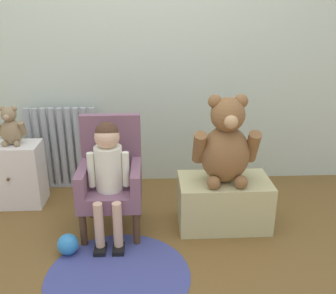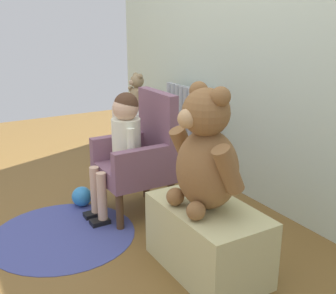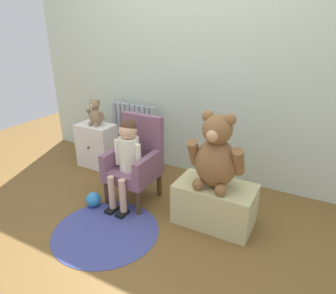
% 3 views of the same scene
% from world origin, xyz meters
% --- Properties ---
extents(ground_plane, '(6.00, 6.00, 0.00)m').
position_xyz_m(ground_plane, '(0.00, 0.00, 0.00)').
color(ground_plane, brown).
extents(back_wall, '(3.80, 0.05, 2.40)m').
position_xyz_m(back_wall, '(0.00, 1.28, 1.20)').
color(back_wall, beige).
rests_on(back_wall, ground_plane).
extents(radiator, '(0.56, 0.05, 0.66)m').
position_xyz_m(radiator, '(-0.65, 1.15, 0.33)').
color(radiator, '#A4A9B1').
rests_on(radiator, ground_plane).
extents(small_dresser, '(0.40, 0.27, 0.47)m').
position_xyz_m(small_dresser, '(-0.95, 0.88, 0.24)').
color(small_dresser, white).
rests_on(small_dresser, ground_plane).
extents(child_armchair, '(0.39, 0.40, 0.74)m').
position_xyz_m(child_armchair, '(-0.22, 0.54, 0.36)').
color(child_armchair, '#7B5368').
rests_on(child_armchair, ground_plane).
extents(child_figure, '(0.25, 0.35, 0.75)m').
position_xyz_m(child_figure, '(-0.22, 0.43, 0.49)').
color(child_figure, silver).
rests_on(child_figure, ground_plane).
extents(low_bench, '(0.59, 0.35, 0.33)m').
position_xyz_m(low_bench, '(0.52, 0.52, 0.16)').
color(low_bench, '#C1BA81').
rests_on(low_bench, ground_plane).
extents(large_teddy_bear, '(0.41, 0.29, 0.57)m').
position_xyz_m(large_teddy_bear, '(0.51, 0.50, 0.58)').
color(large_teddy_bear, brown).
rests_on(large_teddy_bear, low_bench).
extents(small_teddy_bear, '(0.20, 0.14, 0.28)m').
position_xyz_m(small_teddy_bear, '(-0.93, 0.88, 0.59)').
color(small_teddy_bear, '#8E7755').
rests_on(small_teddy_bear, small_dresser).
extents(floor_rug, '(0.80, 0.80, 0.01)m').
position_xyz_m(floor_rug, '(-0.15, 0.02, 0.00)').
color(floor_rug, '#3F4688').
rests_on(floor_rug, ground_plane).
extents(toy_ball, '(0.13, 0.13, 0.13)m').
position_xyz_m(toy_ball, '(-0.46, 0.24, 0.06)').
color(toy_ball, '#3084C8').
rests_on(toy_ball, ground_plane).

